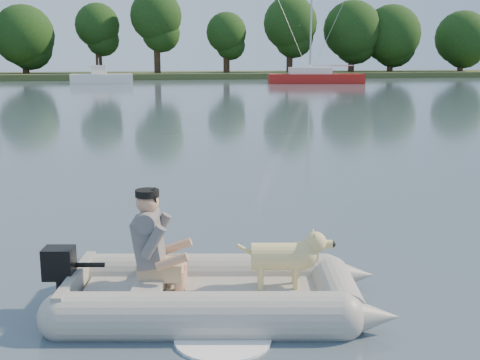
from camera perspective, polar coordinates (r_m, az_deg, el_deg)
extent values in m
plane|color=slate|center=(6.39, -0.21, -10.33)|extent=(160.00, 160.00, 0.00)
cube|color=#47512D|center=(67.85, -11.09, 9.66)|extent=(160.00, 12.00, 0.70)
cylinder|color=#332316|center=(67.70, -19.66, 10.23)|extent=(0.70, 0.70, 2.94)
sphere|color=#204717|center=(67.73, -19.84, 12.79)|extent=(6.27, 6.27, 6.27)
cylinder|color=#332316|center=(67.77, -13.23, 10.91)|extent=(0.70, 0.70, 3.67)
sphere|color=#204717|center=(67.84, -13.38, 14.10)|extent=(4.69, 4.69, 4.69)
cylinder|color=#332316|center=(66.14, -7.86, 11.36)|extent=(0.70, 0.70, 4.29)
sphere|color=#204717|center=(66.27, -7.97, 15.17)|extent=(5.43, 5.43, 5.43)
cylinder|color=#332316|center=(67.40, -1.29, 11.01)|extent=(0.70, 0.70, 3.21)
sphere|color=#204717|center=(67.44, -1.30, 13.81)|extent=(4.41, 4.41, 4.41)
cylinder|color=#332316|center=(69.75, 4.72, 11.29)|extent=(0.70, 0.70, 3.94)
sphere|color=#204717|center=(69.84, 4.78, 14.62)|extent=(6.03, 6.03, 6.03)
cylinder|color=#332316|center=(72.52, 10.50, 10.99)|extent=(0.70, 0.70, 3.52)
sphere|color=#204717|center=(72.58, 10.61, 13.84)|extent=(6.68, 6.68, 6.68)
cylinder|color=#332316|center=(74.26, 14.04, 10.73)|extent=(0.70, 0.70, 3.21)
sphere|color=#204717|center=(74.30, 14.17, 13.28)|extent=(6.79, 6.79, 6.79)
cylinder|color=#332316|center=(78.34, 20.17, 10.31)|extent=(0.70, 0.70, 2.96)
sphere|color=#204717|center=(78.36, 20.32, 12.53)|extent=(6.40, 6.40, 6.40)
cube|color=#9F1612|center=(54.44, 7.18, 9.40)|extent=(8.64, 3.87, 1.04)
cube|color=white|center=(54.33, 6.65, 10.23)|extent=(3.91, 2.47, 0.63)
cylinder|color=#A5A5AA|center=(54.44, 6.78, 15.45)|extent=(0.17, 0.17, 10.43)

